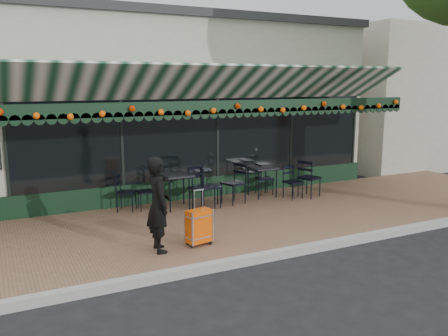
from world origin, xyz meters
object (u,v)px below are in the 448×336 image
suitcase (199,227)px  woman (158,204)px  chair_solo (126,193)px  chair_a_front (293,182)px  cafe_table_b (177,178)px  chair_a_extra (309,178)px  cafe_table_a (262,170)px  chair_b_left (147,192)px  chair_a_left (234,183)px  chair_a_right (264,179)px  chair_b_front (202,188)px  chair_b_right (211,187)px

suitcase → woman: bearing=165.6°
chair_solo → chair_a_front: bearing=-70.6°
cafe_table_b → chair_a_extra: bearing=-7.6°
cafe_table_a → chair_b_left: 2.98m
cafe_table_a → chair_b_left: (-2.96, 0.10, -0.28)m
cafe_table_b → chair_a_left: bearing=-8.1°
chair_a_front → chair_solo: chair_solo is taller
chair_a_right → chair_b_left: chair_b_left is taller
cafe_table_a → chair_b_front: size_ratio=0.76×
chair_a_left → chair_a_front: bearing=67.4°
chair_b_right → chair_solo: size_ratio=1.14×
chair_a_front → chair_a_extra: 0.48m
suitcase → chair_b_left: (-0.10, 2.69, 0.07)m
chair_a_extra → chair_b_front: chair_b_front is taller
woman → chair_b_front: (1.74, 2.10, -0.32)m
chair_a_left → chair_b_front: bearing=-93.6°
cafe_table_b → chair_a_front: chair_a_front is taller
chair_solo → chair_b_front: bearing=-83.1°
cafe_table_a → chair_a_right: (0.18, 0.20, -0.28)m
chair_a_right → chair_b_front: 2.13m
chair_a_front → chair_a_right: bearing=111.3°
chair_a_left → chair_a_right: chair_a_left is taller
chair_a_left → chair_a_front: chair_a_left is taller
woman → chair_a_right: (3.77, 2.75, -0.41)m
woman → chair_b_left: 2.76m
cafe_table_b → chair_b_right: size_ratio=0.84×
cafe_table_b → chair_b_left: (-0.65, 0.20, -0.31)m
chair_a_left → chair_a_extra: (2.01, -0.25, -0.01)m
chair_a_extra → chair_b_front: (-2.89, 0.09, 0.02)m
chair_a_left → chair_a_front: (1.53, -0.23, -0.08)m
chair_b_left → chair_b_front: 1.25m
cafe_table_b → suitcase: bearing=-102.5°
cafe_table_a → chair_b_front: bearing=-166.3°
chair_a_extra → chair_b_right: chair_b_right is taller
woman → chair_a_extra: bearing=-62.5°
suitcase → chair_b_left: size_ratio=1.23×
chair_solo → chair_a_left: bearing=-71.7°
chair_b_front → chair_a_front: bearing=-20.7°
chair_a_right → chair_b_left: (-3.15, -0.09, 0.00)m
chair_solo → cafe_table_a: bearing=-63.8°
woman → cafe_table_b: 2.77m
chair_a_extra → chair_solo: bearing=60.6°
chair_a_left → cafe_table_a: bearing=92.3°
chair_a_right → chair_solo: bearing=96.9°
chair_a_left → chair_b_front: 0.90m
suitcase → chair_a_left: (1.90, 2.30, 0.15)m
chair_b_right → chair_a_right: bearing=-57.6°
suitcase → chair_solo: (-0.53, 2.78, 0.08)m
suitcase → chair_b_left: 2.70m
suitcase → cafe_table_a: size_ratio=1.32×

